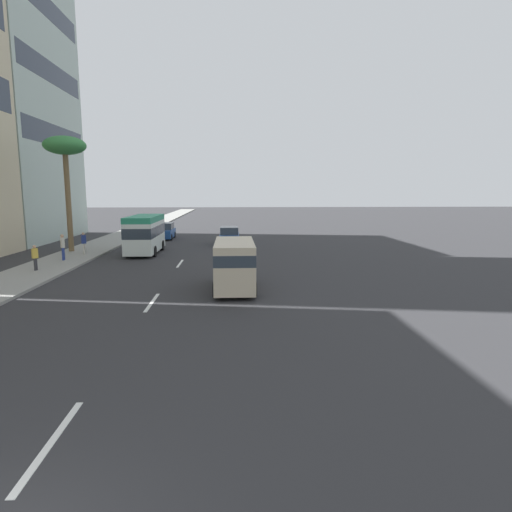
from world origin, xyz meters
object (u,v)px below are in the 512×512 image
Objects in this scene: car_second at (165,231)px; pedestrian_mid_block at (84,242)px; van_third at (234,262)px; minibus_fourth at (145,233)px; pedestrian_by_tree at (35,257)px; palm_tree at (65,150)px; pedestrian_near_lamp at (63,246)px; car_lead at (229,236)px.

car_second is 12.49m from pedestrian_mid_block.
minibus_fourth reaches higher than van_third.
pedestrian_by_tree reaches higher than car_second.
van_third is 2.96× the size of pedestrian_mid_block.
car_second is at bearing 32.63° from pedestrian_mid_block.
van_third is 0.55× the size of palm_tree.
pedestrian_near_lamp is (-4.04, 4.91, -0.49)m from minibus_fourth.
minibus_fourth is (13.12, 7.06, 0.25)m from van_third.
pedestrian_near_lamp is (-9.50, 11.60, 0.39)m from car_lead.
pedestrian_by_tree is at bearing 143.68° from pedestrian_near_lamp.
pedestrian_near_lamp is 1.09× the size of pedestrian_mid_block.
car_lead is 2.42× the size of pedestrian_mid_block.
pedestrian_near_lamp is (-14.66, 4.80, 0.38)m from car_second.
car_lead is 18.59m from van_third.
car_second is at bearing 16.80° from van_third.
palm_tree is at bearing 95.90° from pedestrian_mid_block.
van_third is (-18.58, -0.37, 0.62)m from car_lead.
car_lead is 2.22× the size of pedestrian_near_lamp.
van_third is 20.19m from palm_tree.
van_third reaches higher than pedestrian_near_lamp.
minibus_fourth reaches higher than pedestrian_near_lamp.
palm_tree is at bearing -30.94° from car_second.
pedestrian_mid_block reaches higher than car_lead.
van_third is at bearing -178.86° from car_lead.
pedestrian_near_lamp is at bearing 129.32° from car_lead.
pedestrian_near_lamp reaches higher than pedestrian_by_tree.
minibus_fourth reaches higher than car_second.
car_second is at bearing 31.97° from pedestrian_by_tree.
pedestrian_mid_block is (2.97, -0.43, -0.10)m from pedestrian_near_lamp.
pedestrian_by_tree is (-7.92, 5.08, -0.66)m from minibus_fourth.
car_second is 0.65× the size of minibus_fourth.
minibus_fourth is at bearing 28.28° from van_third.
van_third is at bearing -66.19° from pedestrian_by_tree.
pedestrian_mid_block is (-6.53, 11.16, 0.29)m from car_lead.
palm_tree is (1.73, 1.60, 7.06)m from pedestrian_mid_block.
pedestrian_near_lamp reaches higher than car_lead.
pedestrian_mid_block reaches higher than pedestrian_by_tree.
van_third is 15.02m from pedestrian_near_lamp.
minibus_fourth is at bearing -23.42° from pedestrian_mid_block.
car_second is 0.45× the size of palm_tree.
car_lead is 15.00m from pedestrian_near_lamp.
pedestrian_mid_block is 6.88m from pedestrian_by_tree.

